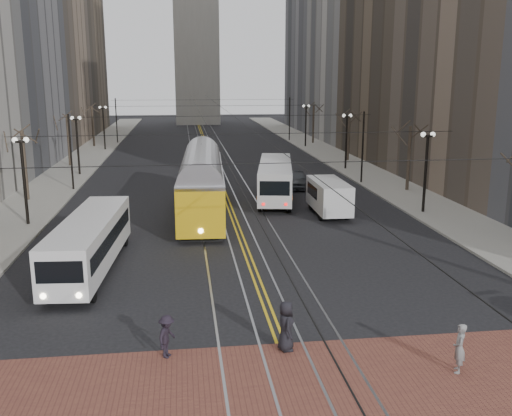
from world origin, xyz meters
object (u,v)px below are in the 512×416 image
object	(u,v)px
streetcar	(202,189)
pedestrian_d	(167,336)
pedestrian_b	(459,348)
transit_bus	(90,245)
cargo_van	(329,198)
rear_bus	(275,181)
pedestrian_a	(286,326)
sedan_grey	(297,179)

from	to	relation	value
streetcar	pedestrian_d	bearing A→B (deg)	-92.69
streetcar	pedestrian_b	xyz separation A→B (m)	(7.64, -23.63, -0.99)
transit_bus	pedestrian_d	bearing A→B (deg)	-63.48
cargo_van	pedestrian_b	bearing A→B (deg)	-93.00
rear_bus	pedestrian_d	xyz separation A→B (m)	(-8.05, -25.79, -0.70)
pedestrian_d	cargo_van	bearing A→B (deg)	-4.21
transit_bus	rear_bus	size ratio (longest dim) A/B	0.96
pedestrian_d	pedestrian_a	bearing A→B (deg)	-65.44
transit_bus	cargo_van	world-z (taller)	transit_bus
pedestrian_d	transit_bus	bearing A→B (deg)	46.99
cargo_van	transit_bus	bearing A→B (deg)	-145.58
transit_bus	cargo_van	size ratio (longest dim) A/B	1.97
sedan_grey	pedestrian_d	distance (m)	32.16
pedestrian_b	pedestrian_d	xyz separation A→B (m)	(-9.66, 2.30, -0.07)
streetcar	sedan_grey	size ratio (longest dim) A/B	3.45
sedan_grey	pedestrian_b	size ratio (longest dim) A/B	2.67
rear_bus	pedestrian_d	size ratio (longest dim) A/B	7.32
transit_bus	pedestrian_a	distance (m)	12.84
transit_bus	sedan_grey	xyz separation A→B (m)	(14.79, 20.50, -0.59)
cargo_van	pedestrian_d	size ratio (longest dim) A/B	3.56
streetcar	cargo_van	distance (m)	9.06
transit_bus	cargo_van	bearing A→B (deg)	38.17
cargo_van	sedan_grey	xyz separation A→B (m)	(-0.22, 10.35, -0.45)
cargo_van	pedestrian_a	xyz separation A→B (m)	(-6.73, -19.97, -0.29)
transit_bus	sedan_grey	size ratio (longest dim) A/B	2.41
transit_bus	pedestrian_d	size ratio (longest dim) A/B	7.02
transit_bus	sedan_grey	bearing A→B (deg)	58.28
sedan_grey	streetcar	bearing A→B (deg)	-128.26
rear_bus	pedestrian_d	world-z (taller)	rear_bus
pedestrian_a	pedestrian_d	distance (m)	4.23
pedestrian_b	cargo_van	bearing A→B (deg)	-160.70
streetcar	sedan_grey	xyz separation A→B (m)	(8.72, 8.99, -1.08)
rear_bus	pedestrian_b	distance (m)	28.15
transit_bus	cargo_van	distance (m)	18.12
streetcar	pedestrian_a	bearing A→B (deg)	-81.36
cargo_van	sedan_grey	world-z (taller)	cargo_van
sedan_grey	pedestrian_a	world-z (taller)	pedestrian_a
pedestrian_b	sedan_grey	bearing A→B (deg)	-159.27
cargo_van	pedestrian_a	size ratio (longest dim) A/B	3.00
cargo_van	pedestrian_b	xyz separation A→B (m)	(-1.30, -22.27, -0.36)
cargo_van	pedestrian_d	bearing A→B (deg)	-118.43
transit_bus	streetcar	bearing A→B (deg)	66.29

